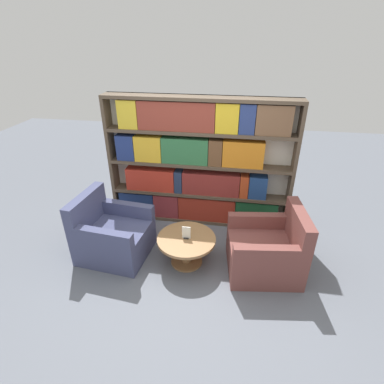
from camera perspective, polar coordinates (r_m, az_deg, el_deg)
The scene contains 6 objects.
ground_plane at distance 4.13m, azimuth -1.44°, elevation -15.32°, with size 14.00×14.00×0.00m, color slate.
bookshelf at distance 4.70m, azimuth 1.04°, elevation 5.27°, with size 2.87×0.30×2.05m.
armchair_left at distance 4.41m, azimuth -14.97°, elevation -7.97°, with size 0.99×0.91×0.91m.
armchair_right at distance 4.12m, azimuth 14.14°, elevation -10.83°, with size 1.01×0.93×0.91m.
coffee_table at distance 4.12m, azimuth -1.06°, elevation -10.04°, with size 0.79×0.79×0.41m.
table_sign at distance 4.00m, azimuth -1.09°, elevation -7.87°, with size 0.11×0.06×0.18m.
Camera 1 is at (0.57, -2.93, 2.86)m, focal length 28.00 mm.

